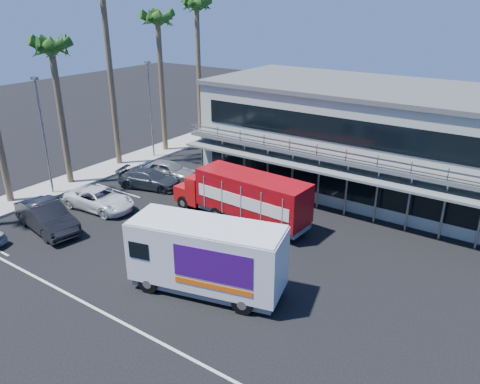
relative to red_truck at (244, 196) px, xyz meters
The scene contains 14 objects.
ground 5.37m from the red_truck, 81.22° to the right, with size 120.00×120.00×0.00m, color black.
building 10.78m from the red_truck, 69.12° to the left, with size 22.40×12.00×7.30m.
curb_strip 14.35m from the red_truck, behind, with size 3.00×32.00×0.16m, color #A5A399.
palm_c 16.13m from the red_truck, behind, with size 2.80×2.80×10.75m.
palm_e 18.33m from the red_truck, 150.22° to the left, with size 2.80×2.80×12.25m.
palm_f 21.95m from the red_truck, 136.77° to the left, with size 2.80×2.80×13.25m.
light_pole_near 14.29m from the red_truck, 163.27° to the right, with size 0.50×0.25×8.09m.
light_pole_far 14.95m from the red_truck, 156.04° to the left, with size 0.50×0.25×8.09m.
red_truck is the anchor object (origin of this frame).
white_van 7.62m from the red_truck, 68.68° to the right, with size 7.47×4.11×3.46m.
parked_car_b 11.68m from the red_truck, 139.71° to the right, with size 1.79×5.15×1.70m, color black.
parked_car_c 9.57m from the red_truck, 156.50° to the right, with size 2.24×4.85×1.35m, color white.
parked_car_d 8.81m from the red_truck, behind, with size 1.88×4.61×1.34m, color #272E35.
parked_car_e 9.18m from the red_truck, 162.80° to the left, with size 1.77×4.39×1.50m, color gray.
Camera 1 is at (13.77, -16.47, 12.67)m, focal length 35.00 mm.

